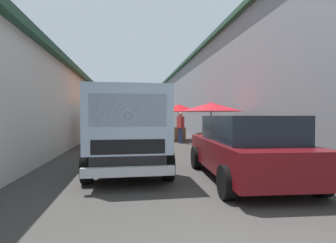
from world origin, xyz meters
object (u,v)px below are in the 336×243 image
vendor_in_shade (106,127)px  hatchback_car (246,147)px  fruit_stall_near_left (117,111)px  vendor_by_crates (181,125)px  delivery_truck (128,132)px  parked_scooter (238,147)px  fruit_stall_near_right (211,112)px  fruit_stall_far_right (179,111)px  fruit_stall_mid_lane (115,108)px

vendor_in_shade → hatchback_car: bearing=-155.1°
fruit_stall_near_left → vendor_by_crates: fruit_stall_near_left is taller
delivery_truck → parked_scooter: size_ratio=2.91×
fruit_stall_near_right → delivery_truck: 5.22m
fruit_stall_far_right → hatchback_car: bearing=178.0°
fruit_stall_mid_lane → fruit_stall_near_left: 4.79m
delivery_truck → vendor_in_shade: 7.38m
fruit_stall_near_right → delivery_truck: (-3.93, 3.39, -0.56)m
fruit_stall_near_left → parked_scooter: bearing=-156.1°
fruit_stall_near_right → hatchback_car: (-4.85, 0.77, -0.86)m
fruit_stall_far_right → vendor_in_shade: (-1.33, 4.14, -0.88)m
fruit_stall_mid_lane → hatchback_car: 7.83m
fruit_stall_far_right → parked_scooter: fruit_stall_far_right is taller
fruit_stall_mid_lane → delivery_truck: fruit_stall_mid_lane is taller
delivery_truck → fruit_stall_near_left: bearing=4.1°
fruit_stall_near_right → fruit_stall_far_right: size_ratio=1.04×
fruit_stall_mid_lane → vendor_by_crates: size_ratio=1.67×
fruit_stall_near_left → hatchback_car: (-11.82, -3.40, -1.05)m
delivery_truck → vendor_by_crates: 7.41m
fruit_stall_near_left → delivery_truck: (-10.91, -0.78, -0.75)m
fruit_stall_far_right → parked_scooter: bearing=-176.1°
fruit_stall_far_right → delivery_truck: bearing=161.0°
fruit_stall_mid_lane → vendor_in_shade: fruit_stall_mid_lane is taller
fruit_stall_near_right → parked_scooter: 2.82m
fruit_stall_near_left → vendor_by_crates: size_ratio=1.42×
vendor_by_crates → vendor_in_shade: (0.39, 3.90, -0.07)m
delivery_truck → fruit_stall_mid_lane: bearing=5.9°
fruit_stall_near_left → fruit_stall_far_right: (-2.30, -3.74, -0.02)m
fruit_stall_mid_lane → fruit_stall_far_right: bearing=-55.2°
fruit_stall_near_left → fruit_stall_mid_lane: bearing=-178.2°
delivery_truck → vendor_by_crates: delivery_truck is taller
fruit_stall_mid_lane → vendor_in_shade: bearing=25.5°
vendor_by_crates → hatchback_car: bearing=179.3°
fruit_stall_far_right → delivery_truck: 9.13m
fruit_stall_near_left → parked_scooter: 10.53m
parked_scooter → vendor_by_crates: bearing=7.6°
fruit_stall_near_left → parked_scooter: size_ratio=1.39×
hatchback_car → parked_scooter: 2.44m
vendor_by_crates → fruit_stall_near_right: bearing=-167.1°
fruit_stall_near_left → hatchback_car: bearing=-163.9°
fruit_stall_mid_lane → vendor_in_shade: 1.61m
hatchback_car → vendor_by_crates: vendor_by_crates is taller
fruit_stall_far_right → vendor_in_shade: size_ratio=1.62×
fruit_stall_mid_lane → fruit_stall_near_left: size_ratio=1.17×
fruit_stall_near_right → fruit_stall_near_left: 8.13m
fruit_stall_far_right → hatchback_car: fruit_stall_far_right is taller
hatchback_car → vendor_in_shade: (8.20, 3.81, 0.15)m
fruit_stall_mid_lane → delivery_truck: bearing=-174.1°
fruit_stall_far_right → vendor_by_crates: size_ratio=1.52×
fruit_stall_mid_lane → fruit_stall_near_left: bearing=1.8°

